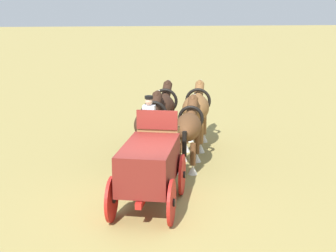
{
  "coord_description": "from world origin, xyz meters",
  "views": [
    {
      "loc": [
        -13.12,
        1.17,
        5.37
      ],
      "look_at": [
        4.26,
        -1.05,
        1.2
      ],
      "focal_mm": 55.63,
      "sensor_mm": 36.0,
      "label": 1
    }
  ],
  "objects_px": {
    "show_wagon": "(150,164)",
    "draft_horse_rear_off": "(189,128)",
    "draft_horse_rear_near": "(150,124)",
    "draft_horse_lead_near": "(162,109)",
    "draft_horse_lead_off": "(196,109)"
  },
  "relations": [
    {
      "from": "draft_horse_rear_off",
      "to": "draft_horse_lead_off",
      "type": "xyz_separation_m",
      "value": [
        2.48,
        -0.7,
        0.12
      ]
    },
    {
      "from": "draft_horse_rear_off",
      "to": "draft_horse_lead_off",
      "type": "distance_m",
      "value": 2.58
    },
    {
      "from": "show_wagon",
      "to": "draft_horse_rear_near",
      "type": "relative_size",
      "value": 1.87
    },
    {
      "from": "draft_horse_lead_off",
      "to": "show_wagon",
      "type": "bearing_deg",
      "value": 158.18
    },
    {
      "from": "draft_horse_rear_near",
      "to": "draft_horse_rear_off",
      "type": "height_order",
      "value": "draft_horse_rear_near"
    },
    {
      "from": "draft_horse_rear_off",
      "to": "draft_horse_rear_near",
      "type": "bearing_deg",
      "value": 74.94
    },
    {
      "from": "draft_horse_rear_near",
      "to": "draft_horse_lead_near",
      "type": "bearing_deg",
      "value": -15.72
    },
    {
      "from": "draft_horse_rear_near",
      "to": "draft_horse_lead_near",
      "type": "xyz_separation_m",
      "value": [
        2.5,
        -0.7,
        0.0
      ]
    },
    {
      "from": "show_wagon",
      "to": "draft_horse_rear_off",
      "type": "height_order",
      "value": "show_wagon"
    },
    {
      "from": "draft_horse_rear_near",
      "to": "draft_horse_rear_off",
      "type": "distance_m",
      "value": 1.3
    },
    {
      "from": "show_wagon",
      "to": "draft_horse_lead_near",
      "type": "bearing_deg",
      "value": -9.72
    },
    {
      "from": "draft_horse_lead_near",
      "to": "draft_horse_lead_off",
      "type": "relative_size",
      "value": 0.97
    },
    {
      "from": "show_wagon",
      "to": "draft_horse_lead_near",
      "type": "distance_m",
      "value": 6.17
    },
    {
      "from": "draft_horse_lead_near",
      "to": "draft_horse_rear_off",
      "type": "bearing_deg",
      "value": -168.96
    },
    {
      "from": "show_wagon",
      "to": "draft_horse_rear_off",
      "type": "distance_m",
      "value": 3.62
    }
  ]
}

